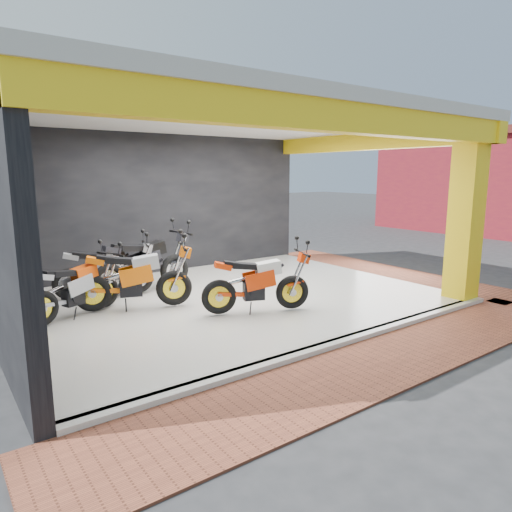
# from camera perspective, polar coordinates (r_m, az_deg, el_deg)

# --- Properties ---
(ground) EXTENTS (80.00, 80.00, 0.00)m
(ground) POSITION_cam_1_polar(r_m,az_deg,el_deg) (7.76, 4.77, -8.94)
(ground) COLOR #2D2D30
(ground) RESTS_ON ground
(showroom_floor) EXTENTS (8.00, 6.00, 0.10)m
(showroom_floor) POSITION_cam_1_polar(r_m,az_deg,el_deg) (9.28, -3.36, -5.36)
(showroom_floor) COLOR white
(showroom_floor) RESTS_ON ground
(showroom_ceiling) EXTENTS (8.40, 6.40, 0.20)m
(showroom_ceiling) POSITION_cam_1_polar(r_m,az_deg,el_deg) (8.99, -3.61, 16.98)
(showroom_ceiling) COLOR beige
(showroom_ceiling) RESTS_ON corner_column
(back_wall) EXTENTS (8.20, 0.20, 3.50)m
(back_wall) POSITION_cam_1_polar(r_m,az_deg,el_deg) (11.69, -11.77, 6.17)
(back_wall) COLOR black
(back_wall) RESTS_ON ground
(corner_column) EXTENTS (0.50, 0.50, 3.50)m
(corner_column) POSITION_cam_1_polar(r_m,az_deg,el_deg) (9.84, 24.77, 4.69)
(corner_column) COLOR yellow
(corner_column) RESTS_ON ground
(header_beam_front) EXTENTS (8.40, 0.30, 0.40)m
(header_beam_front) POSITION_cam_1_polar(r_m,az_deg,el_deg) (6.65, 11.11, 16.56)
(header_beam_front) COLOR yellow
(header_beam_front) RESTS_ON corner_column
(header_beam_right) EXTENTS (0.30, 6.40, 0.40)m
(header_beam_right) POSITION_cam_1_polar(r_m,az_deg,el_deg) (11.61, 13.79, 13.72)
(header_beam_right) COLOR yellow
(header_beam_right) RESTS_ON corner_column
(floor_kerb) EXTENTS (8.00, 0.20, 0.10)m
(floor_kerb) POSITION_cam_1_polar(r_m,az_deg,el_deg) (7.05, 10.30, -10.67)
(floor_kerb) COLOR white
(floor_kerb) RESTS_ON ground
(paver_front) EXTENTS (9.00, 1.40, 0.03)m
(paver_front) POSITION_cam_1_polar(r_m,az_deg,el_deg) (6.60, 15.31, -12.73)
(paver_front) COLOR #9B4D33
(paver_front) RESTS_ON ground
(paver_right) EXTENTS (1.40, 7.00, 0.03)m
(paver_right) POSITION_cam_1_polar(r_m,az_deg,el_deg) (12.47, 15.52, -1.80)
(paver_right) COLOR #9B4D33
(paver_right) RESTS_ON ground
(moto_hero) EXTENTS (2.20, 1.49, 1.26)m
(moto_hero) POSITION_cam_1_polar(r_m,az_deg,el_deg) (8.24, 4.58, -2.50)
(moto_hero) COLOR #F0390A
(moto_hero) RESTS_ON showroom_floor
(moto_row_a) EXTENTS (2.36, 1.55, 1.35)m
(moto_row_a) POSITION_cam_1_polar(r_m,az_deg,el_deg) (8.54, -10.27, -1.86)
(moto_row_a) COLOR orange
(moto_row_a) RESTS_ON showroom_floor
(moto_row_b) EXTENTS (2.40, 1.11, 1.42)m
(moto_row_b) POSITION_cam_1_polar(r_m,az_deg,el_deg) (10.05, -10.22, 0.15)
(moto_row_b) COLOR black
(moto_row_b) RESTS_ON showroom_floor
(moto_row_c) EXTENTS (2.07, 1.38, 1.19)m
(moto_row_c) POSITION_cam_1_polar(r_m,az_deg,el_deg) (8.77, -18.41, -2.47)
(moto_row_c) COLOR #A3A4AA
(moto_row_c) RESTS_ON showroom_floor
(moto_row_d) EXTENTS (2.17, 1.25, 1.25)m
(moto_row_d) POSITION_cam_1_polar(r_m,az_deg,el_deg) (9.61, -14.58, -0.99)
(moto_row_d) COLOR #9A9CA1
(moto_row_d) RESTS_ON showroom_floor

